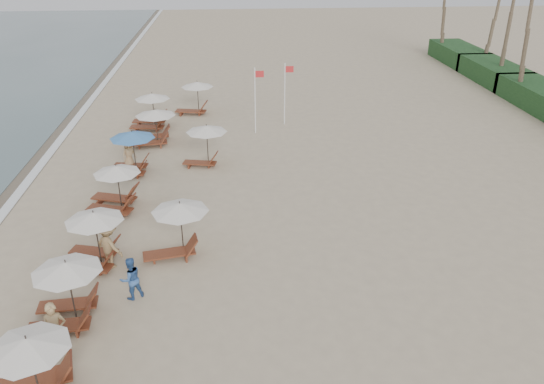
{
  "coord_description": "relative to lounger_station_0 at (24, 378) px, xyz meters",
  "views": [
    {
      "loc": [
        -0.78,
        -13.99,
        11.49
      ],
      "look_at": [
        1.0,
        6.79,
        1.3
      ],
      "focal_mm": 35.04,
      "sensor_mm": 36.0,
      "label": 1
    }
  ],
  "objects": [
    {
      "name": "beachgoer_far_b",
      "position": [
        0.18,
        16.23,
        -0.23
      ],
      "size": [
        0.91,
        0.91,
        1.6
      ],
      "primitive_type": "imported",
      "rotation": [
        0.0,
        0.0,
        0.77
      ],
      "color": "tan",
      "rests_on": "ground"
    },
    {
      "name": "flag_pole_far",
      "position": [
        9.36,
        22.86,
        1.24
      ],
      "size": [
        0.6,
        0.08,
        4.06
      ],
      "color": "silver",
      "rests_on": "ground"
    },
    {
      "name": "lounger_station_5",
      "position": [
        1.04,
        19.88,
        0.04
      ],
      "size": [
        2.76,
        2.39,
        2.12
      ],
      "color": "brown",
      "rests_on": "ground"
    },
    {
      "name": "lounger_station_2",
      "position": [
        0.28,
        6.87,
        0.12
      ],
      "size": [
        2.52,
        2.19,
        2.25
      ],
      "color": "brown",
      "rests_on": "ground"
    },
    {
      "name": "lounger_station_6",
      "position": [
        0.5,
        22.81,
        0.03
      ],
      "size": [
        2.74,
        2.24,
        2.3
      ],
      "color": "brown",
      "rests_on": "ground"
    },
    {
      "name": "beachgoer_mid_a",
      "position": [
        2.03,
        4.61,
        -0.23
      ],
      "size": [
        0.98,
        0.92,
        1.6
      ],
      "primitive_type": "imported",
      "rotation": [
        0.0,
        0.0,
        3.68
      ],
      "color": "#335B9A",
      "rests_on": "ground"
    },
    {
      "name": "inland_station_0",
      "position": [
        3.38,
        7.2,
        0.32
      ],
      "size": [
        2.76,
        2.24,
        2.22
      ],
      "color": "brown",
      "rests_on": "ground"
    },
    {
      "name": "ground",
      "position": [
        6.38,
        3.15,
        -1.03
      ],
      "size": [
        160.0,
        160.0,
        0.0
      ],
      "primitive_type": "plane",
      "color": "tan",
      "rests_on": "ground"
    },
    {
      "name": "flag_pole_near",
      "position": [
        7.33,
        21.27,
        1.3
      ],
      "size": [
        0.59,
        0.08,
        4.18
      ],
      "color": "silver",
      "rests_on": "ground"
    },
    {
      "name": "beachgoer_near",
      "position": [
        0.26,
        1.94,
        -0.09
      ],
      "size": [
        0.75,
        0.56,
        1.87
      ],
      "primitive_type": "imported",
      "rotation": [
        0.0,
        0.0,
        0.17
      ],
      "color": "tan",
      "rests_on": "ground"
    },
    {
      "name": "lounger_station_4",
      "position": [
        0.42,
        15.52,
        0.22
      ],
      "size": [
        2.54,
        2.33,
        2.32
      ],
      "color": "brown",
      "rests_on": "ground"
    },
    {
      "name": "beachgoer_mid_b",
      "position": [
        0.94,
        6.66,
        -0.09
      ],
      "size": [
        1.39,
        1.28,
        1.88
      ],
      "primitive_type": "imported",
      "rotation": [
        0.0,
        0.0,
        2.5
      ],
      "color": "#93754B",
      "rests_on": "ground"
    },
    {
      "name": "lounger_station_0",
      "position": [
        0.0,
        0.0,
        0.0
      ],
      "size": [
        2.76,
        2.58,
        2.34
      ],
      "color": "brown",
      "rests_on": "ground"
    },
    {
      "name": "foam_line",
      "position": [
        -4.82,
        13.15,
        -1.01
      ],
      "size": [
        0.5,
        140.0,
        0.02
      ],
      "primitive_type": "cube",
      "color": "white",
      "rests_on": "ground"
    },
    {
      "name": "inland_station_2",
      "position": [
        3.26,
        25.62,
        0.27
      ],
      "size": [
        2.85,
        2.24,
        2.22
      ],
      "color": "brown",
      "rests_on": "ground"
    },
    {
      "name": "lounger_station_3",
      "position": [
        0.23,
        11.46,
        -0.04
      ],
      "size": [
        2.66,
        2.53,
        2.14
      ],
      "color": "brown",
      "rests_on": "ground"
    },
    {
      "name": "inland_station_1",
      "position": [
        4.23,
        16.29,
        0.43
      ],
      "size": [
        2.59,
        2.24,
        2.22
      ],
      "color": "brown",
      "rests_on": "ground"
    },
    {
      "name": "lounger_station_1",
      "position": [
        0.13,
        3.5,
        0.11
      ],
      "size": [
        2.57,
        2.22,
        2.3
      ],
      "color": "brown",
      "rests_on": "ground"
    }
  ]
}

